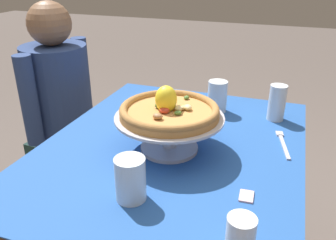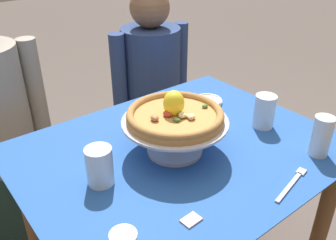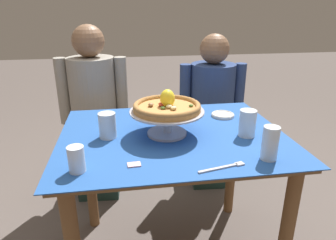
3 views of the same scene
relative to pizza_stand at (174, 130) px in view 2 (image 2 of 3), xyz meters
The scene contains 10 objects.
dining_table 0.21m from the pizza_stand, ahead, with size 1.05×0.83×0.74m.
pizza_stand is the anchor object (origin of this frame).
pizza 0.06m from the pizza_stand, 66.85° to the left, with size 0.31×0.31×0.09m.
water_glass_side_right 0.37m from the pizza_stand, 11.97° to the right, with size 0.08×0.08×0.12m.
water_glass_side_left 0.27m from the pizza_stand, behind, with size 0.08×0.08×0.12m.
water_glass_front_right 0.47m from the pizza_stand, 40.52° to the right, with size 0.06×0.06×0.14m.
side_plate 0.39m from the pizza_stand, 29.64° to the left, with size 0.12×0.12×0.02m.
dinner_fork 0.39m from the pizza_stand, 64.69° to the right, with size 0.19×0.06×0.01m.
sugar_packet 0.33m from the pizza_stand, 121.54° to the right, with size 0.05×0.04×0.01m, color beige.
diner_right 0.92m from the pizza_stand, 59.11° to the left, with size 0.48×0.34×1.13m.
Camera 2 is at (-0.66, -0.76, 1.41)m, focal length 38.42 mm.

